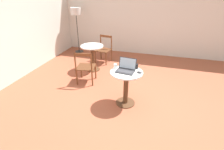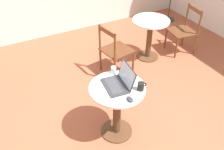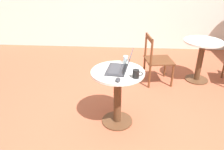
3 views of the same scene
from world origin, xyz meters
TOP-DOWN VIEW (x-y plane):
  - ground_plane at (0.00, 0.00)m, footprint 16.00×16.00m
  - cafe_table_near at (-0.07, 0.18)m, footprint 0.65×0.65m
  - cafe_table_mid at (1.34, 1.49)m, footprint 0.65×0.65m
  - chair_mid_left at (0.55, 1.36)m, footprint 0.51×0.51m
  - laptop at (-0.04, 0.20)m, footprint 0.34×0.39m
  - mouse at (-0.05, -0.07)m, footprint 0.06×0.10m
  - mug at (0.15, 0.02)m, footprint 0.12×0.08m
  - drinking_glass at (0.02, 0.43)m, footprint 0.06×0.06m

SIDE VIEW (x-z plane):
  - ground_plane at x=0.00m, z-range 0.00..0.00m
  - chair_mid_left at x=0.55m, z-range 0.00..0.86m
  - cafe_table_near at x=-0.07m, z-range 0.15..0.90m
  - cafe_table_mid at x=1.34m, z-range 0.15..0.90m
  - mouse at x=-0.05m, z-range 0.75..0.78m
  - drinking_glass at x=0.02m, z-range 0.75..0.85m
  - laptop at x=-0.04m, z-range 0.68..0.92m
  - mug at x=0.15m, z-range 0.75..0.85m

